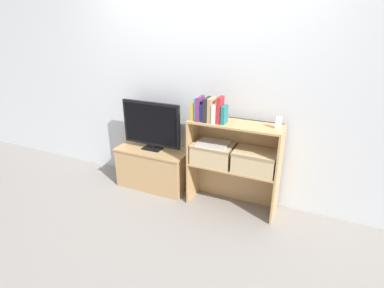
{
  "coord_description": "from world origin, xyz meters",
  "views": [
    {
      "loc": [
        1.23,
        -2.52,
        1.85
      ],
      "look_at": [
        0.0,
        0.16,
        0.64
      ],
      "focal_mm": 28.0,
      "sensor_mm": 36.0,
      "label": 1
    }
  ],
  "objects_px": {
    "tv": "(151,125)",
    "book_tan": "(212,110)",
    "book_plum": "(200,108)",
    "storage_basket_right": "(255,160)",
    "book_skyblue": "(197,108)",
    "laptop": "(213,143)",
    "book_teal": "(224,115)",
    "book_mustard": "(194,111)",
    "book_charcoal": "(207,109)",
    "book_ivory": "(216,113)",
    "baby_monitor": "(279,123)",
    "storage_basket_left": "(213,153)",
    "tv_stand": "(154,168)",
    "book_navy": "(204,112)",
    "book_crimson": "(220,110)"
  },
  "relations": [
    {
      "from": "tv",
      "to": "book_tan",
      "type": "bearing_deg",
      "value": -6.19
    },
    {
      "from": "book_plum",
      "to": "storage_basket_right",
      "type": "height_order",
      "value": "book_plum"
    },
    {
      "from": "book_skyblue",
      "to": "storage_basket_right",
      "type": "relative_size",
      "value": 0.55
    },
    {
      "from": "laptop",
      "to": "storage_basket_right",
      "type": "bearing_deg",
      "value": 0.0
    },
    {
      "from": "book_skyblue",
      "to": "book_teal",
      "type": "distance_m",
      "value": 0.29
    },
    {
      "from": "book_skyblue",
      "to": "book_teal",
      "type": "xyz_separation_m",
      "value": [
        0.28,
        0.0,
        -0.03
      ]
    },
    {
      "from": "book_mustard",
      "to": "storage_basket_right",
      "type": "bearing_deg",
      "value": 4.03
    },
    {
      "from": "book_charcoal",
      "to": "book_ivory",
      "type": "relative_size",
      "value": 1.27
    },
    {
      "from": "book_skyblue",
      "to": "baby_monitor",
      "type": "distance_m",
      "value": 0.79
    },
    {
      "from": "storage_basket_left",
      "to": "book_skyblue",
      "type": "bearing_deg",
      "value": -164.74
    },
    {
      "from": "book_tan",
      "to": "storage_basket_left",
      "type": "bearing_deg",
      "value": 75.58
    },
    {
      "from": "book_tan",
      "to": "book_teal",
      "type": "bearing_deg",
      "value": 0.0
    },
    {
      "from": "book_teal",
      "to": "storage_basket_left",
      "type": "xyz_separation_m",
      "value": [
        -0.12,
        0.04,
        -0.44
      ]
    },
    {
      "from": "tv_stand",
      "to": "book_navy",
      "type": "distance_m",
      "value": 1.03
    },
    {
      "from": "book_mustard",
      "to": "tv_stand",
      "type": "bearing_deg",
      "value": 171.68
    },
    {
      "from": "tv_stand",
      "to": "book_plum",
      "type": "height_order",
      "value": "book_plum"
    },
    {
      "from": "baby_monitor",
      "to": "laptop",
      "type": "bearing_deg",
      "value": -178.61
    },
    {
      "from": "book_charcoal",
      "to": "baby_monitor",
      "type": "xyz_separation_m",
      "value": [
        0.68,
        0.06,
        -0.06
      ]
    },
    {
      "from": "book_charcoal",
      "to": "book_ivory",
      "type": "distance_m",
      "value": 0.09
    },
    {
      "from": "tv",
      "to": "laptop",
      "type": "xyz_separation_m",
      "value": [
        0.76,
        -0.04,
        -0.08
      ]
    },
    {
      "from": "tv_stand",
      "to": "book_navy",
      "type": "bearing_deg",
      "value": -7.09
    },
    {
      "from": "book_mustard",
      "to": "storage_basket_left",
      "type": "bearing_deg",
      "value": 12.99
    },
    {
      "from": "book_ivory",
      "to": "laptop",
      "type": "height_order",
      "value": "book_ivory"
    },
    {
      "from": "book_teal",
      "to": "storage_basket_right",
      "type": "height_order",
      "value": "book_teal"
    },
    {
      "from": "book_ivory",
      "to": "baby_monitor",
      "type": "bearing_deg",
      "value": 5.79
    },
    {
      "from": "book_mustard",
      "to": "laptop",
      "type": "xyz_separation_m",
      "value": [
        0.19,
        0.04,
        -0.33
      ]
    },
    {
      "from": "book_navy",
      "to": "book_ivory",
      "type": "distance_m",
      "value": 0.13
    },
    {
      "from": "book_skyblue",
      "to": "book_plum",
      "type": "distance_m",
      "value": 0.03
    },
    {
      "from": "book_navy",
      "to": "storage_basket_left",
      "type": "relative_size",
      "value": 0.41
    },
    {
      "from": "book_tan",
      "to": "storage_basket_right",
      "type": "distance_m",
      "value": 0.65
    },
    {
      "from": "book_skyblue",
      "to": "laptop",
      "type": "distance_m",
      "value": 0.4
    },
    {
      "from": "book_mustard",
      "to": "book_navy",
      "type": "xyz_separation_m",
      "value": [
        0.1,
        -0.0,
        0.0
      ]
    },
    {
      "from": "book_plum",
      "to": "baby_monitor",
      "type": "bearing_deg",
      "value": 4.54
    },
    {
      "from": "laptop",
      "to": "storage_basket_left",
      "type": "bearing_deg",
      "value": 135.0
    },
    {
      "from": "book_navy",
      "to": "baby_monitor",
      "type": "height_order",
      "value": "book_navy"
    },
    {
      "from": "storage_basket_left",
      "to": "laptop",
      "type": "height_order",
      "value": "laptop"
    },
    {
      "from": "laptop",
      "to": "book_mustard",
      "type": "bearing_deg",
      "value": -167.01
    },
    {
      "from": "book_tan",
      "to": "book_teal",
      "type": "height_order",
      "value": "book_tan"
    },
    {
      "from": "book_crimson",
      "to": "book_teal",
      "type": "xyz_separation_m",
      "value": [
        0.04,
        0.0,
        -0.04
      ]
    },
    {
      "from": "book_plum",
      "to": "storage_basket_right",
      "type": "bearing_deg",
      "value": 4.47
    },
    {
      "from": "tv_stand",
      "to": "storage_basket_left",
      "type": "height_order",
      "value": "storage_basket_left"
    },
    {
      "from": "book_charcoal",
      "to": "book_tan",
      "type": "height_order",
      "value": "book_tan"
    },
    {
      "from": "book_charcoal",
      "to": "book_crimson",
      "type": "relative_size",
      "value": 0.92
    },
    {
      "from": "book_mustard",
      "to": "book_ivory",
      "type": "distance_m",
      "value": 0.23
    },
    {
      "from": "book_crimson",
      "to": "storage_basket_left",
      "type": "bearing_deg",
      "value": 149.59
    },
    {
      "from": "baby_monitor",
      "to": "book_teal",
      "type": "bearing_deg",
      "value": -173.19
    },
    {
      "from": "tv_stand",
      "to": "book_crimson",
      "type": "xyz_separation_m",
      "value": [
        0.84,
        -0.08,
        0.83
      ]
    },
    {
      "from": "book_navy",
      "to": "book_tan",
      "type": "distance_m",
      "value": 0.09
    },
    {
      "from": "book_plum",
      "to": "book_charcoal",
      "type": "bearing_deg",
      "value": 0.0
    },
    {
      "from": "book_skyblue",
      "to": "baby_monitor",
      "type": "bearing_deg",
      "value": 4.35
    }
  ]
}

